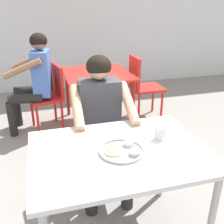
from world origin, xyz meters
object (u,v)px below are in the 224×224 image
at_px(drinking_cup, 160,133).
at_px(patron_background, 35,75).
at_px(table_background_red, 98,79).
at_px(thali_tray, 122,151).
at_px(diner_foreground, 102,115).
at_px(chair_red_right, 142,84).
at_px(chair_red_left, 51,93).
at_px(table_foreground, 119,161).
at_px(chair_foreground, 97,127).

relative_size(drinking_cup, patron_background, 0.07).
bearing_deg(table_background_red, thali_tray, -98.42).
distance_m(diner_foreground, chair_red_right, 1.64).
bearing_deg(chair_red_right, drinking_cup, -108.46).
bearing_deg(chair_red_right, chair_red_left, 179.35).
bearing_deg(patron_background, table_foreground, -75.93).
bearing_deg(chair_red_right, table_background_red, -178.88).
distance_m(chair_foreground, chair_red_left, 1.20).
xyz_separation_m(table_foreground, chair_red_left, (-0.32, 1.96, -0.17)).
bearing_deg(chair_foreground, thali_tray, -92.21).
height_order(chair_foreground, patron_background, patron_background).
bearing_deg(chair_red_right, chair_foreground, -128.10).
bearing_deg(table_background_red, chair_foreground, -102.98).
distance_m(drinking_cup, chair_red_right, 2.01).
relative_size(table_foreground, drinking_cup, 12.55).
distance_m(drinking_cup, chair_red_left, 2.02).
distance_m(drinking_cup, chair_foreground, 0.85).
bearing_deg(diner_foreground, chair_red_left, 104.16).
bearing_deg(chair_red_right, diner_foreground, -123.59).
bearing_deg(chair_red_left, thali_tray, -80.80).
xyz_separation_m(thali_tray, table_background_red, (0.29, 1.97, -0.12)).
bearing_deg(patron_background, table_background_red, -1.06).
distance_m(chair_foreground, table_background_red, 1.16).
height_order(thali_tray, patron_background, patron_background).
xyz_separation_m(thali_tray, chair_foreground, (0.03, 0.85, -0.25)).
xyz_separation_m(drinking_cup, diner_foreground, (-0.27, 0.53, -0.07)).
xyz_separation_m(drinking_cup, table_background_red, (-0.00, 1.88, -0.16)).
relative_size(diner_foreground, chair_red_right, 1.34).
bearing_deg(chair_red_right, thali_tray, -114.99).
relative_size(table_foreground, chair_foreground, 1.28).
relative_size(chair_foreground, diner_foreground, 0.72).
height_order(drinking_cup, patron_background, patron_background).
xyz_separation_m(diner_foreground, chair_red_right, (0.90, 1.36, -0.21)).
distance_m(thali_tray, drinking_cup, 0.31).
relative_size(thali_tray, table_background_red, 0.32).
bearing_deg(diner_foreground, chair_foreground, 87.34).
bearing_deg(diner_foreground, drinking_cup, -62.98).
height_order(table_foreground, patron_background, patron_background).
height_order(drinking_cup, chair_red_left, chair_red_left).
relative_size(chair_foreground, patron_background, 0.69).
bearing_deg(table_foreground, chair_foreground, 87.24).
relative_size(chair_red_left, patron_background, 0.68).
height_order(table_foreground, thali_tray, thali_tray).
distance_m(thali_tray, chair_red_right, 2.20).
relative_size(table_foreground, diner_foreground, 0.91).
relative_size(thali_tray, chair_red_left, 0.34).
distance_m(diner_foreground, table_background_red, 1.37).
xyz_separation_m(thali_tray, chair_red_left, (-0.32, 2.00, -0.26)).
height_order(chair_foreground, table_background_red, chair_foreground).
bearing_deg(patron_background, thali_tray, -75.97).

